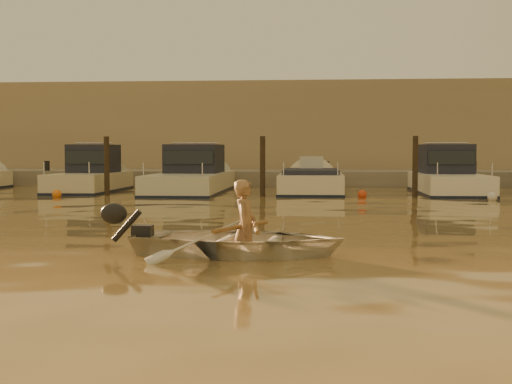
# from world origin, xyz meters

# --- Properties ---
(ground_plane) EXTENTS (160.00, 160.00, 0.00)m
(ground_plane) POSITION_xyz_m (0.00, 0.00, 0.00)
(ground_plane) COLOR olive
(ground_plane) RESTS_ON ground
(dinghy) EXTENTS (3.33, 2.53, 0.65)m
(dinghy) POSITION_xyz_m (0.45, 0.53, 0.20)
(dinghy) COLOR silver
(dinghy) RESTS_ON ground_plane
(person) EXTENTS (0.38, 0.54, 1.41)m
(person) POSITION_xyz_m (0.55, 0.52, 0.40)
(person) COLOR #99704C
(person) RESTS_ON dinghy
(outboard_motor) EXTENTS (0.93, 0.49, 0.70)m
(outboard_motor) POSITION_xyz_m (-1.04, 0.68, 0.28)
(outboard_motor) COLOR black
(outboard_motor) RESTS_ON dinghy
(oar_port) EXTENTS (0.29, 2.09, 0.13)m
(oar_port) POSITION_xyz_m (0.70, 0.51, 0.42)
(oar_port) COLOR brown
(oar_port) RESTS_ON dinghy
(oar_starboard) EXTENTS (0.62, 2.04, 0.13)m
(oar_starboard) POSITION_xyz_m (0.50, 0.53, 0.42)
(oar_starboard) COLOR brown
(oar_starboard) RESTS_ON dinghy
(moored_boat_1) EXTENTS (1.95, 5.91, 1.75)m
(moored_boat_1) POSITION_xyz_m (-6.81, 16.00, 0.62)
(moored_boat_1) COLOR beige
(moored_boat_1) RESTS_ON ground_plane
(moored_boat_2) EXTENTS (2.38, 7.94, 1.75)m
(moored_boat_2) POSITION_xyz_m (-2.98, 16.00, 0.62)
(moored_boat_2) COLOR beige
(moored_boat_2) RESTS_ON ground_plane
(moored_boat_3) EXTENTS (2.20, 6.30, 0.95)m
(moored_boat_3) POSITION_xyz_m (1.40, 16.00, 0.22)
(moored_boat_3) COLOR beige
(moored_boat_3) RESTS_ON ground_plane
(moored_boat_4) EXTENTS (2.12, 6.59, 1.75)m
(moored_boat_4) POSITION_xyz_m (6.27, 16.00, 0.62)
(moored_boat_4) COLOR white
(moored_boat_4) RESTS_ON ground_plane
(piling_1) EXTENTS (0.18, 0.18, 2.20)m
(piling_1) POSITION_xyz_m (-5.50, 13.80, 0.90)
(piling_1) COLOR #2D2319
(piling_1) RESTS_ON ground_plane
(piling_2) EXTENTS (0.18, 0.18, 2.20)m
(piling_2) POSITION_xyz_m (-0.20, 13.80, 0.90)
(piling_2) COLOR #2D2319
(piling_2) RESTS_ON ground_plane
(piling_3) EXTENTS (0.18, 0.18, 2.20)m
(piling_3) POSITION_xyz_m (4.80, 13.80, 0.90)
(piling_3) COLOR #2D2319
(piling_3) RESTS_ON ground_plane
(fender_b) EXTENTS (0.30, 0.30, 0.30)m
(fender_b) POSITION_xyz_m (-6.92, 12.90, 0.10)
(fender_b) COLOR orange
(fender_b) RESTS_ON ground_plane
(fender_c) EXTENTS (0.30, 0.30, 0.30)m
(fender_c) POSITION_xyz_m (-2.26, 13.18, 0.10)
(fender_c) COLOR silver
(fender_c) RESTS_ON ground_plane
(fender_d) EXTENTS (0.30, 0.30, 0.30)m
(fender_d) POSITION_xyz_m (3.07, 13.44, 0.10)
(fender_d) COLOR red
(fender_d) RESTS_ON ground_plane
(fender_e) EXTENTS (0.30, 0.30, 0.30)m
(fender_e) POSITION_xyz_m (6.98, 12.57, 0.10)
(fender_e) COLOR silver
(fender_e) RESTS_ON ground_plane
(quay) EXTENTS (52.00, 4.00, 1.00)m
(quay) POSITION_xyz_m (0.00, 21.50, 0.15)
(quay) COLOR gray
(quay) RESTS_ON ground_plane
(waterfront_building) EXTENTS (46.00, 7.00, 4.80)m
(waterfront_building) POSITION_xyz_m (0.00, 27.00, 2.40)
(waterfront_building) COLOR #9E8466
(waterfront_building) RESTS_ON quay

